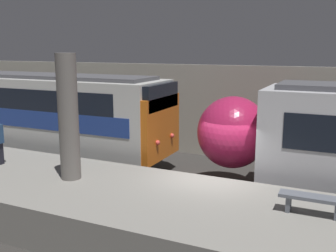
% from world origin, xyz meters
% --- Properties ---
extents(ground_plane, '(120.00, 120.00, 0.00)m').
position_xyz_m(ground_plane, '(0.00, 0.00, 0.00)').
color(ground_plane, '#33302D').
extents(platform, '(40.00, 4.15, 1.11)m').
position_xyz_m(platform, '(0.00, -2.08, 0.56)').
color(platform, gray).
rests_on(platform, ground).
extents(station_rear_barrier, '(50.00, 0.15, 4.13)m').
position_xyz_m(station_rear_barrier, '(0.00, 5.98, 2.07)').
color(station_rear_barrier, '#B2AD9E').
rests_on(station_rear_barrier, ground).
extents(support_pillar_near, '(0.58, 0.58, 3.63)m').
position_xyz_m(support_pillar_near, '(-3.61, -1.91, 2.93)').
color(support_pillar_near, slate).
rests_on(support_pillar_near, platform).
extents(platform_bench, '(1.50, 0.40, 0.45)m').
position_xyz_m(platform_bench, '(3.05, -1.64, 1.45)').
color(platform_bench, slate).
rests_on(platform_bench, platform).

